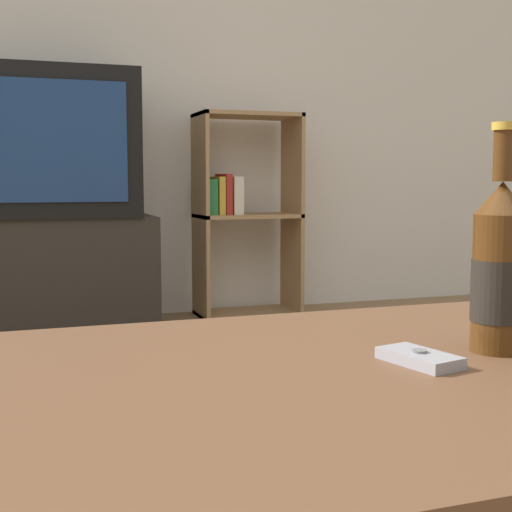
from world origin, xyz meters
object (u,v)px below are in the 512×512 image
beer_bottle (500,269)px  cell_phone (420,358)px  tv_stand (51,274)px  bookshelf (242,211)px  television (47,144)px

beer_bottle → cell_phone: 0.16m
tv_stand → bookshelf: size_ratio=0.91×
tv_stand → beer_bottle: size_ratio=3.34×
tv_stand → beer_bottle: bearing=-81.5°
television → beer_bottle: television is taller
beer_bottle → cell_phone: (-0.13, -0.02, -0.10)m
bookshelf → cell_phone: (-0.69, -2.82, -0.05)m
bookshelf → beer_bottle: (-0.56, -2.80, 0.05)m
television → cell_phone: bearing=-84.2°
tv_stand → beer_bottle: beer_bottle is taller
tv_stand → bookshelf: bookshelf is taller
beer_bottle → cell_phone: beer_bottle is taller
bookshelf → cell_phone: size_ratio=9.69×
television → beer_bottle: (0.41, -2.72, -0.28)m
bookshelf → beer_bottle: bookshelf is taller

